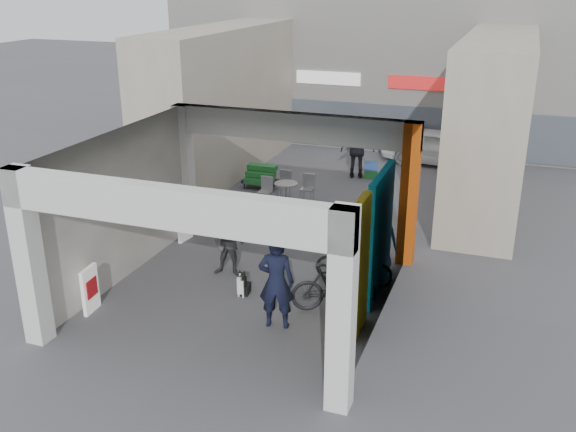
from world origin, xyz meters
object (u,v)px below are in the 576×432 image
at_px(man_back_turned, 229,243).
at_px(man_crates, 358,150).
at_px(produce_stand, 261,179).
at_px(bicycle_rear, 333,287).
at_px(white_van, 436,147).
at_px(bicycle_front, 354,265).
at_px(cafe_set, 286,193).
at_px(man_elderly, 381,240).
at_px(man_with_dog, 276,282).
at_px(border_collie, 243,285).

height_order(man_back_turned, man_crates, man_crates).
xyz_separation_m(produce_stand, bicycle_rear, (4.52, -7.04, 0.23)).
relative_size(produce_stand, white_van, 0.30).
bearing_deg(produce_stand, man_crates, 17.95).
relative_size(produce_stand, man_crates, 0.59).
xyz_separation_m(bicycle_front, bicycle_rear, (-0.10, -1.34, 0.07)).
xyz_separation_m(cafe_set, man_elderly, (3.76, -3.72, 0.47)).
relative_size(cafe_set, man_back_turned, 0.93).
distance_m(man_with_dog, man_crates, 10.34).
xyz_separation_m(man_elderly, man_crates, (-2.35, 7.04, 0.20)).
relative_size(man_elderly, man_crates, 0.80).
bearing_deg(white_van, man_with_dog, -179.71).
relative_size(man_back_turned, bicycle_front, 0.90).
bearing_deg(man_with_dog, border_collie, -51.25).
relative_size(man_back_turned, man_crates, 0.82).
relative_size(cafe_set, border_collie, 2.39).
relative_size(man_with_dog, man_back_turned, 1.22).
height_order(bicycle_front, white_van, white_van).
bearing_deg(white_van, bicycle_rear, -175.99).
bearing_deg(cafe_set, bicycle_front, -54.00).
height_order(produce_stand, man_elderly, man_elderly).
bearing_deg(cafe_set, man_elderly, -44.70).
bearing_deg(bicycle_rear, produce_stand, 8.78).
bearing_deg(border_collie, bicycle_front, 25.25).
relative_size(man_with_dog, bicycle_front, 1.09).
bearing_deg(bicycle_rear, man_elderly, -36.82).
xyz_separation_m(cafe_set, border_collie, (1.19, -6.00, -0.07)).
xyz_separation_m(border_collie, white_van, (2.54, 11.99, 0.41)).
distance_m(man_elderly, bicycle_rear, 2.30).
height_order(cafe_set, man_back_turned, man_back_turned).
relative_size(border_collie, man_with_dog, 0.32).
xyz_separation_m(cafe_set, man_with_dog, (2.36, -6.97, 0.66)).
distance_m(man_with_dog, man_elderly, 3.54).
xyz_separation_m(man_back_turned, white_van, (3.24, 11.15, -0.14)).
distance_m(man_back_turned, white_van, 11.62).
height_order(produce_stand, man_back_turned, man_back_turned).
xyz_separation_m(produce_stand, man_crates, (2.69, 2.24, 0.68)).
bearing_deg(man_back_turned, man_with_dog, -51.98).
bearing_deg(border_collie, man_crates, 81.09).
bearing_deg(border_collie, man_with_dog, -47.34).
bearing_deg(man_crates, man_elderly, 93.88).
xyz_separation_m(man_with_dog, man_elderly, (1.40, 3.25, -0.20)).
distance_m(man_crates, bicycle_rear, 9.47).
bearing_deg(man_with_dog, man_crates, -96.21).
relative_size(bicycle_front, bicycle_rear, 1.00).
bearing_deg(man_elderly, bicycle_front, -134.69).
relative_size(man_back_turned, man_elderly, 1.03).
height_order(produce_stand, man_with_dog, man_with_dog).
distance_m(bicycle_rear, white_van, 11.95).
height_order(border_collie, man_with_dog, man_with_dog).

